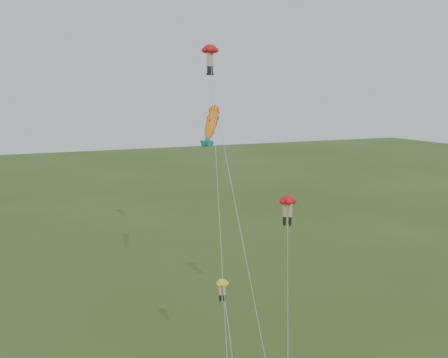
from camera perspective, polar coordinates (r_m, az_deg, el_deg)
name	(u,v)px	position (r m, az deg, el deg)	size (l,w,h in m)	color
legs_kite_red_high	(210,55)	(43.27, -1.59, 13.94)	(5.97, 15.60, 23.46)	red
legs_kite_red_mid	(288,205)	(36.22, 7.28, -2.97)	(3.98, 6.39, 12.13)	red
legs_kite_yellow	(223,293)	(31.63, -0.06, -12.93)	(1.41, 5.24, 7.93)	#FFF820
fish_kite	(212,124)	(36.13, -1.37, 6.35)	(2.42, 9.71, 18.81)	yellow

